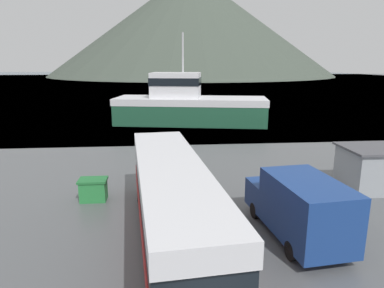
{
  "coord_description": "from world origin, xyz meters",
  "views": [
    {
      "loc": [
        -1.35,
        -5.47,
        6.86
      ],
      "look_at": [
        0.44,
        14.77,
        2.0
      ],
      "focal_mm": 32.0,
      "sensor_mm": 36.0,
      "label": 1
    }
  ],
  "objects_px": {
    "tour_bus": "(172,198)",
    "fishing_boat": "(188,104)",
    "dock_kiosk": "(373,168)",
    "storage_bin": "(93,189)",
    "small_boat": "(176,104)",
    "delivery_van": "(299,206)"
  },
  "relations": [
    {
      "from": "tour_bus",
      "to": "fishing_boat",
      "type": "distance_m",
      "value": 26.67
    },
    {
      "from": "dock_kiosk",
      "to": "storage_bin",
      "type": "bearing_deg",
      "value": -178.62
    },
    {
      "from": "small_boat",
      "to": "fishing_boat",
      "type": "bearing_deg",
      "value": 97.39
    },
    {
      "from": "tour_bus",
      "to": "fishing_boat",
      "type": "height_order",
      "value": "fishing_boat"
    },
    {
      "from": "dock_kiosk",
      "to": "fishing_boat",
      "type": "bearing_deg",
      "value": 111.47
    },
    {
      "from": "fishing_boat",
      "to": "delivery_van",
      "type": "bearing_deg",
      "value": 15.49
    },
    {
      "from": "storage_bin",
      "to": "small_boat",
      "type": "bearing_deg",
      "value": 81.06
    },
    {
      "from": "delivery_van",
      "to": "fishing_boat",
      "type": "height_order",
      "value": "fishing_boat"
    },
    {
      "from": "tour_bus",
      "to": "storage_bin",
      "type": "bearing_deg",
      "value": 125.31
    },
    {
      "from": "fishing_boat",
      "to": "small_boat",
      "type": "bearing_deg",
      "value": -166.46
    },
    {
      "from": "tour_bus",
      "to": "storage_bin",
      "type": "xyz_separation_m",
      "value": [
        -3.85,
        4.44,
        -1.21
      ]
    },
    {
      "from": "dock_kiosk",
      "to": "small_boat",
      "type": "xyz_separation_m",
      "value": [
        -9.31,
        36.27,
        -0.71
      ]
    },
    {
      "from": "dock_kiosk",
      "to": "small_boat",
      "type": "bearing_deg",
      "value": 104.4
    },
    {
      "from": "delivery_van",
      "to": "fishing_boat",
      "type": "distance_m",
      "value": 26.81
    },
    {
      "from": "delivery_van",
      "to": "storage_bin",
      "type": "xyz_separation_m",
      "value": [
        -8.86,
        4.61,
        -0.78
      ]
    },
    {
      "from": "tour_bus",
      "to": "dock_kiosk",
      "type": "bearing_deg",
      "value": 17.56
    },
    {
      "from": "delivery_van",
      "to": "storage_bin",
      "type": "bearing_deg",
      "value": 146.17
    },
    {
      "from": "delivery_van",
      "to": "dock_kiosk",
      "type": "height_order",
      "value": "delivery_van"
    },
    {
      "from": "storage_bin",
      "to": "delivery_van",
      "type": "bearing_deg",
      "value": -27.48
    },
    {
      "from": "tour_bus",
      "to": "delivery_van",
      "type": "height_order",
      "value": "tour_bus"
    },
    {
      "from": "tour_bus",
      "to": "delivery_van",
      "type": "xyz_separation_m",
      "value": [
        5.0,
        -0.16,
        -0.44
      ]
    },
    {
      "from": "delivery_van",
      "to": "dock_kiosk",
      "type": "xyz_separation_m",
      "value": [
        6.22,
        4.97,
        -0.16
      ]
    }
  ]
}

